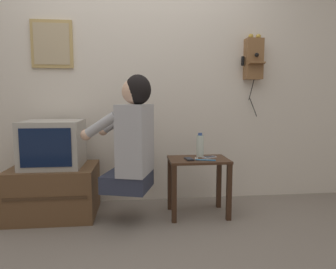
{
  "coord_description": "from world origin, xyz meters",
  "views": [
    {
      "loc": [
        -0.01,
        -1.94,
        1.02
      ],
      "look_at": [
        0.26,
        0.56,
        0.73
      ],
      "focal_mm": 32.0,
      "sensor_mm": 36.0,
      "label": 1
    }
  ],
  "objects_px": {
    "cell_phone_held": "(189,159)",
    "cell_phone_spare": "(209,157)",
    "wall_phone_antique": "(254,59)",
    "television": "(53,144)",
    "water_bottle": "(200,146)",
    "person": "(133,137)",
    "toothbrush": "(204,160)",
    "framed_picture": "(52,44)"
  },
  "relations": [
    {
      "from": "water_bottle",
      "to": "toothbrush",
      "type": "xyz_separation_m",
      "value": [
        -0.01,
        -0.18,
        -0.09
      ]
    },
    {
      "from": "person",
      "to": "cell_phone_spare",
      "type": "distance_m",
      "value": 0.72
    },
    {
      "from": "water_bottle",
      "to": "toothbrush",
      "type": "bearing_deg",
      "value": -91.7
    },
    {
      "from": "person",
      "to": "water_bottle",
      "type": "distance_m",
      "value": 0.64
    },
    {
      "from": "cell_phone_spare",
      "to": "person",
      "type": "bearing_deg",
      "value": -108.24
    },
    {
      "from": "television",
      "to": "toothbrush",
      "type": "relative_size",
      "value": 2.84
    },
    {
      "from": "wall_phone_antique",
      "to": "cell_phone_held",
      "type": "distance_m",
      "value": 1.26
    },
    {
      "from": "cell_phone_held",
      "to": "cell_phone_spare",
      "type": "relative_size",
      "value": 0.94
    },
    {
      "from": "person",
      "to": "water_bottle",
      "type": "relative_size",
      "value": 4.35
    },
    {
      "from": "television",
      "to": "cell_phone_held",
      "type": "distance_m",
      "value": 1.19
    },
    {
      "from": "wall_phone_antique",
      "to": "toothbrush",
      "type": "height_order",
      "value": "wall_phone_antique"
    },
    {
      "from": "cell_phone_held",
      "to": "water_bottle",
      "type": "distance_m",
      "value": 0.2
    },
    {
      "from": "framed_picture",
      "to": "cell_phone_spare",
      "type": "bearing_deg",
      "value": -16.63
    },
    {
      "from": "cell_phone_spare",
      "to": "television",
      "type": "bearing_deg",
      "value": -123.36
    },
    {
      "from": "cell_phone_held",
      "to": "water_bottle",
      "type": "xyz_separation_m",
      "value": [
        0.12,
        0.13,
        0.1
      ]
    },
    {
      "from": "television",
      "to": "toothbrush",
      "type": "xyz_separation_m",
      "value": [
        1.29,
        -0.22,
        -0.13
      ]
    },
    {
      "from": "framed_picture",
      "to": "toothbrush",
      "type": "bearing_deg",
      "value": -21.81
    },
    {
      "from": "framed_picture",
      "to": "toothbrush",
      "type": "distance_m",
      "value": 1.78
    },
    {
      "from": "framed_picture",
      "to": "cell_phone_spare",
      "type": "xyz_separation_m",
      "value": [
        1.43,
        -0.43,
        -1.03
      ]
    },
    {
      "from": "person",
      "to": "toothbrush",
      "type": "distance_m",
      "value": 0.63
    },
    {
      "from": "cell_phone_held",
      "to": "cell_phone_spare",
      "type": "xyz_separation_m",
      "value": [
        0.2,
        0.06,
        0.0
      ]
    },
    {
      "from": "television",
      "to": "toothbrush",
      "type": "distance_m",
      "value": 1.32
    },
    {
      "from": "cell_phone_spare",
      "to": "water_bottle",
      "type": "bearing_deg",
      "value": -159.87
    },
    {
      "from": "cell_phone_held",
      "to": "framed_picture",
      "type": "bearing_deg",
      "value": 152.79
    },
    {
      "from": "television",
      "to": "cell_phone_spare",
      "type": "height_order",
      "value": "television"
    },
    {
      "from": "cell_phone_spare",
      "to": "toothbrush",
      "type": "distance_m",
      "value": 0.14
    },
    {
      "from": "cell_phone_spare",
      "to": "toothbrush",
      "type": "relative_size",
      "value": 0.8
    },
    {
      "from": "water_bottle",
      "to": "television",
      "type": "bearing_deg",
      "value": 177.94
    },
    {
      "from": "person",
      "to": "framed_picture",
      "type": "height_order",
      "value": "framed_picture"
    },
    {
      "from": "cell_phone_held",
      "to": "water_bottle",
      "type": "relative_size",
      "value": 0.59
    },
    {
      "from": "wall_phone_antique",
      "to": "television",
      "type": "bearing_deg",
      "value": -171.85
    },
    {
      "from": "framed_picture",
      "to": "water_bottle",
      "type": "bearing_deg",
      "value": -15.0
    },
    {
      "from": "person",
      "to": "wall_phone_antique",
      "type": "distance_m",
      "value": 1.49
    },
    {
      "from": "cell_phone_held",
      "to": "toothbrush",
      "type": "height_order",
      "value": "toothbrush"
    },
    {
      "from": "person",
      "to": "framed_picture",
      "type": "distance_m",
      "value": 1.24
    },
    {
      "from": "wall_phone_antique",
      "to": "toothbrush",
      "type": "xyz_separation_m",
      "value": [
        -0.61,
        -0.5,
        -0.92
      ]
    },
    {
      "from": "television",
      "to": "cell_phone_held",
      "type": "relative_size",
      "value": 3.79
    },
    {
      "from": "person",
      "to": "cell_phone_held",
      "type": "relative_size",
      "value": 7.32
    },
    {
      "from": "water_bottle",
      "to": "toothbrush",
      "type": "height_order",
      "value": "water_bottle"
    },
    {
      "from": "television",
      "to": "water_bottle",
      "type": "height_order",
      "value": "television"
    },
    {
      "from": "toothbrush",
      "to": "framed_picture",
      "type": "bearing_deg",
      "value": 85.06
    },
    {
      "from": "person",
      "to": "television",
      "type": "bearing_deg",
      "value": 87.84
    }
  ]
}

